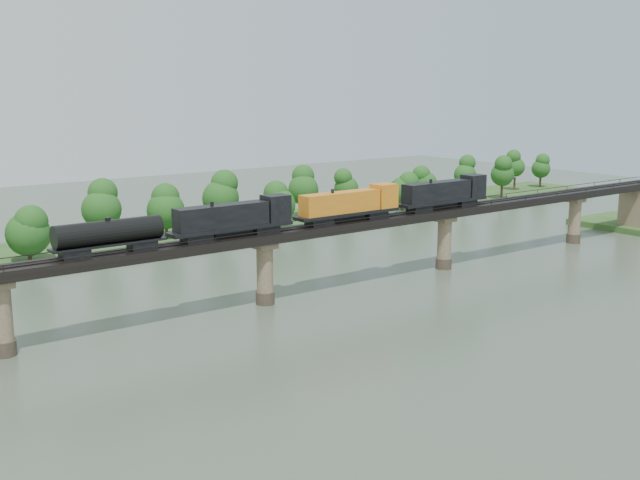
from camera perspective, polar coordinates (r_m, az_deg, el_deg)
ground at (r=104.70m, az=5.25°, el=-8.12°), size 400.00×400.00×0.00m
far_bank at (r=174.54m, az=-13.90°, el=-0.25°), size 300.00×24.00×1.60m
bridge at (r=125.95m, az=-3.94°, el=-2.17°), size 236.00×30.00×11.50m
bridge_superstructure at (r=124.63m, az=-3.98°, el=0.67°), size 220.00×4.90×0.75m
far_treeline at (r=166.01m, az=-16.01°, el=1.88°), size 289.06×17.54×13.60m
freight_train at (r=129.49m, az=-0.54°, el=2.19°), size 82.82×3.23×5.70m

